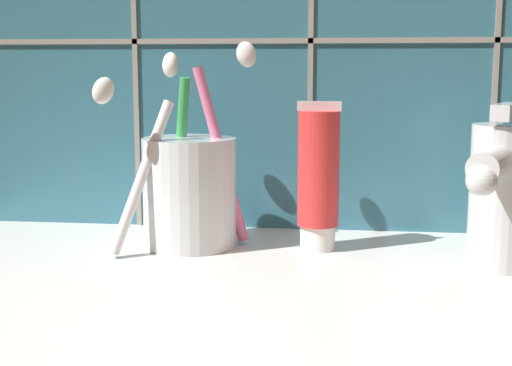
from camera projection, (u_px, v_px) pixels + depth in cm
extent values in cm
cube|color=silver|center=(275.00, 295.00, 52.50)|extent=(67.56, 36.21, 2.00)
cube|color=gray|center=(293.00, 41.00, 66.61)|extent=(77.56, 0.24, 0.50)
cylinder|color=silver|center=(190.00, 192.00, 62.28)|extent=(8.20, 8.20, 9.54)
cylinder|color=pink|center=(221.00, 155.00, 62.03)|extent=(4.88, 1.71, 15.43)
ellipsoid|color=white|center=(246.00, 54.00, 60.76)|extent=(2.38, 1.66, 2.55)
cylinder|color=green|center=(180.00, 159.00, 63.35)|extent=(2.77, 2.62, 14.43)
ellipsoid|color=white|center=(170.00, 65.00, 62.90)|extent=(2.34, 2.29, 2.42)
cylinder|color=white|center=(142.00, 177.00, 59.10)|extent=(5.31, 4.58, 12.69)
ellipsoid|color=white|center=(103.00, 91.00, 56.31)|extent=(2.70, 2.54, 2.69)
cylinder|color=white|center=(317.00, 237.00, 61.58)|extent=(3.02, 3.02, 2.15)
cylinder|color=red|center=(318.00, 169.00, 60.62)|extent=(3.55, 3.55, 9.81)
cube|color=silver|center=(319.00, 106.00, 59.78)|extent=(3.73, 0.36, 0.80)
cylinder|color=silver|center=(503.00, 197.00, 55.30)|extent=(5.11, 5.11, 11.26)
cylinder|color=silver|center=(494.00, 163.00, 51.35)|extent=(5.22, 8.29, 2.30)
sphere|color=silver|center=(482.00, 181.00, 48.02)|extent=(2.15, 2.15, 2.15)
cube|color=silver|center=(507.00, 111.00, 54.24)|extent=(3.61, 6.08, 1.20)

